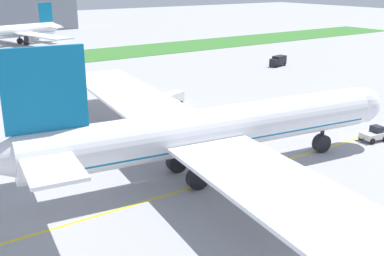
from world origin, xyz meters
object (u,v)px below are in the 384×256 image
(pushback_tug, at_px, (374,134))
(service_truck_catering_van, at_px, (170,99))
(parked_airliner_far_centre, at_px, (17,31))
(service_truck_fuel_bowser, at_px, (278,61))
(airliner_foreground, at_px, (208,131))
(ground_crew_wingwalker_port, at_px, (176,142))

(pushback_tug, relative_size, service_truck_catering_van, 0.87)
(pushback_tug, xyz_separation_m, parked_airliner_far_centre, (-15.47, 137.06, 3.89))
(service_truck_fuel_bowser, bearing_deg, airliner_foreground, -140.89)
(service_truck_fuel_bowser, distance_m, service_truck_catering_van, 50.87)
(airliner_foreground, distance_m, pushback_tug, 29.22)
(service_truck_fuel_bowser, distance_m, parked_airliner_far_centre, 96.54)
(service_truck_catering_van, height_order, parked_airliner_far_centre, parked_airliner_far_centre)
(service_truck_fuel_bowser, height_order, service_truck_catering_van, service_truck_fuel_bowser)
(ground_crew_wingwalker_port, bearing_deg, airliner_foreground, -100.70)
(pushback_tug, xyz_separation_m, service_truck_fuel_bowser, (32.16, 53.15, 0.51))
(airliner_foreground, height_order, pushback_tug, airliner_foreground)
(service_truck_catering_van, bearing_deg, service_truck_fuel_bowser, 22.07)
(airliner_foreground, relative_size, service_truck_fuel_bowser, 15.69)
(parked_airliner_far_centre, bearing_deg, service_truck_catering_van, -89.73)
(pushback_tug, height_order, parked_airliner_far_centre, parked_airliner_far_centre)
(ground_crew_wingwalker_port, distance_m, service_truck_catering_van, 23.14)
(service_truck_fuel_bowser, bearing_deg, parked_airliner_far_centre, 119.58)
(ground_crew_wingwalker_port, relative_size, service_truck_catering_van, 0.24)
(airliner_foreground, xyz_separation_m, service_truck_catering_van, (13.58, 30.26, -4.42))
(pushback_tug, bearing_deg, airliner_foreground, 172.46)
(airliner_foreground, relative_size, parked_airliner_far_centre, 1.53)
(airliner_foreground, xyz_separation_m, parked_airliner_far_centre, (13.09, 133.28, -0.96))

